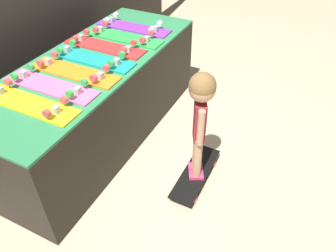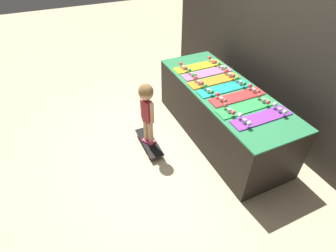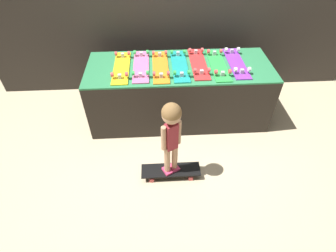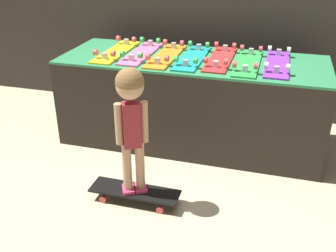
{
  "view_description": "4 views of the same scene",
  "coord_description": "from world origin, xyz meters",
  "px_view_note": "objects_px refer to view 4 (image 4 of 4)",
  "views": [
    {
      "loc": [
        -1.91,
        -1.13,
        2.07
      ],
      "look_at": [
        -0.06,
        -0.22,
        0.39
      ],
      "focal_mm": 35.0,
      "sensor_mm": 36.0,
      "label": 1
    },
    {
      "loc": [
        2.42,
        -1.41,
        2.6
      ],
      "look_at": [
        -0.03,
        -0.3,
        0.41
      ],
      "focal_mm": 28.0,
      "sensor_mm": 36.0,
      "label": 2
    },
    {
      "loc": [
        -0.31,
        -2.33,
        2.43
      ],
      "look_at": [
        -0.18,
        -0.21,
        0.45
      ],
      "focal_mm": 28.0,
      "sensor_mm": 36.0,
      "label": 3
    },
    {
      "loc": [
        0.71,
        -2.71,
        1.77
      ],
      "look_at": [
        -0.01,
        -0.23,
        0.49
      ],
      "focal_mm": 42.0,
      "sensor_mm": 36.0,
      "label": 4
    }
  ],
  "objects_px": {
    "skateboard_orange_on_rack": "(166,55)",
    "skateboard_green_on_rack": "(248,62)",
    "skateboard_teal_on_rack": "(193,57)",
    "skateboard_purple_on_rack": "(278,63)",
    "skateboard_pink_on_rack": "(141,52)",
    "child": "(131,109)",
    "skateboard_yellow_on_rack": "(116,51)",
    "skateboard_red_on_rack": "(221,58)",
    "skateboard_on_floor": "(135,192)"
  },
  "relations": [
    {
      "from": "skateboard_pink_on_rack",
      "to": "skateboard_teal_on_rack",
      "type": "xyz_separation_m",
      "value": [
        0.47,
        -0.02,
        0.0
      ]
    },
    {
      "from": "skateboard_yellow_on_rack",
      "to": "child",
      "type": "bearing_deg",
      "value": -62.65
    },
    {
      "from": "skateboard_green_on_rack",
      "to": "skateboard_pink_on_rack",
      "type": "bearing_deg",
      "value": 178.28
    },
    {
      "from": "skateboard_teal_on_rack",
      "to": "skateboard_purple_on_rack",
      "type": "distance_m",
      "value": 0.71
    },
    {
      "from": "skateboard_orange_on_rack",
      "to": "skateboard_teal_on_rack",
      "type": "relative_size",
      "value": 1.0
    },
    {
      "from": "skateboard_orange_on_rack",
      "to": "skateboard_green_on_rack",
      "type": "distance_m",
      "value": 0.71
    },
    {
      "from": "skateboard_green_on_rack",
      "to": "skateboard_yellow_on_rack",
      "type": "bearing_deg",
      "value": 179.49
    },
    {
      "from": "skateboard_pink_on_rack",
      "to": "skateboard_green_on_rack",
      "type": "relative_size",
      "value": 1.0
    },
    {
      "from": "skateboard_purple_on_rack",
      "to": "child",
      "type": "distance_m",
      "value": 1.38
    },
    {
      "from": "skateboard_on_floor",
      "to": "skateboard_teal_on_rack",
      "type": "bearing_deg",
      "value": 80.58
    },
    {
      "from": "skateboard_teal_on_rack",
      "to": "skateboard_green_on_rack",
      "type": "bearing_deg",
      "value": -1.34
    },
    {
      "from": "skateboard_purple_on_rack",
      "to": "skateboard_pink_on_rack",
      "type": "bearing_deg",
      "value": -179.56
    },
    {
      "from": "skateboard_teal_on_rack",
      "to": "skateboard_on_floor",
      "type": "bearing_deg",
      "value": -99.42
    },
    {
      "from": "skateboard_on_floor",
      "to": "skateboard_green_on_rack",
      "type": "bearing_deg",
      "value": 57.88
    },
    {
      "from": "skateboard_orange_on_rack",
      "to": "skateboard_red_on_rack",
      "type": "bearing_deg",
      "value": 5.3
    },
    {
      "from": "skateboard_pink_on_rack",
      "to": "skateboard_purple_on_rack",
      "type": "xyz_separation_m",
      "value": [
        1.18,
        0.01,
        0.0
      ]
    },
    {
      "from": "skateboard_pink_on_rack",
      "to": "child",
      "type": "bearing_deg",
      "value": -74.12
    },
    {
      "from": "skateboard_green_on_rack",
      "to": "skateboard_on_floor",
      "type": "relative_size",
      "value": 1.15
    },
    {
      "from": "skateboard_pink_on_rack",
      "to": "child",
      "type": "relative_size",
      "value": 0.82
    },
    {
      "from": "skateboard_red_on_rack",
      "to": "skateboard_green_on_rack",
      "type": "relative_size",
      "value": 1.0
    },
    {
      "from": "skateboard_orange_on_rack",
      "to": "skateboard_green_on_rack",
      "type": "height_order",
      "value": "same"
    },
    {
      "from": "skateboard_yellow_on_rack",
      "to": "skateboard_red_on_rack",
      "type": "distance_m",
      "value": 0.95
    },
    {
      "from": "skateboard_green_on_rack",
      "to": "child",
      "type": "distance_m",
      "value": 1.21
    },
    {
      "from": "skateboard_pink_on_rack",
      "to": "skateboard_red_on_rack",
      "type": "relative_size",
      "value": 1.0
    },
    {
      "from": "skateboard_red_on_rack",
      "to": "skateboard_green_on_rack",
      "type": "bearing_deg",
      "value": -11.29
    },
    {
      "from": "skateboard_yellow_on_rack",
      "to": "skateboard_red_on_rack",
      "type": "bearing_deg",
      "value": 2.22
    },
    {
      "from": "child",
      "to": "skateboard_pink_on_rack",
      "type": "bearing_deg",
      "value": 79.31
    },
    {
      "from": "skateboard_orange_on_rack",
      "to": "child",
      "type": "bearing_deg",
      "value": -86.44
    },
    {
      "from": "skateboard_pink_on_rack",
      "to": "skateboard_yellow_on_rack",
      "type": "bearing_deg",
      "value": -175.66
    },
    {
      "from": "skateboard_pink_on_rack",
      "to": "skateboard_teal_on_rack",
      "type": "distance_m",
      "value": 0.47
    },
    {
      "from": "skateboard_orange_on_rack",
      "to": "child",
      "type": "relative_size",
      "value": 0.82
    },
    {
      "from": "skateboard_yellow_on_rack",
      "to": "skateboard_orange_on_rack",
      "type": "relative_size",
      "value": 1.0
    },
    {
      "from": "skateboard_on_floor",
      "to": "child",
      "type": "bearing_deg",
      "value": 0.0
    },
    {
      "from": "skateboard_yellow_on_rack",
      "to": "skateboard_purple_on_rack",
      "type": "relative_size",
      "value": 1.0
    },
    {
      "from": "skateboard_teal_on_rack",
      "to": "skateboard_on_floor",
      "type": "distance_m",
      "value": 1.28
    },
    {
      "from": "skateboard_red_on_rack",
      "to": "skateboard_green_on_rack",
      "type": "height_order",
      "value": "same"
    },
    {
      "from": "skateboard_red_on_rack",
      "to": "skateboard_purple_on_rack",
      "type": "bearing_deg",
      "value": -1.17
    },
    {
      "from": "skateboard_purple_on_rack",
      "to": "skateboard_on_floor",
      "type": "height_order",
      "value": "skateboard_purple_on_rack"
    },
    {
      "from": "skateboard_teal_on_rack",
      "to": "child",
      "type": "height_order",
      "value": "child"
    },
    {
      "from": "skateboard_teal_on_rack",
      "to": "child",
      "type": "bearing_deg",
      "value": -99.42
    },
    {
      "from": "skateboard_teal_on_rack",
      "to": "skateboard_purple_on_rack",
      "type": "bearing_deg",
      "value": 2.14
    },
    {
      "from": "skateboard_yellow_on_rack",
      "to": "skateboard_pink_on_rack",
      "type": "bearing_deg",
      "value": 4.34
    },
    {
      "from": "skateboard_orange_on_rack",
      "to": "skateboard_green_on_rack",
      "type": "relative_size",
      "value": 1.0
    },
    {
      "from": "skateboard_orange_on_rack",
      "to": "skateboard_on_floor",
      "type": "height_order",
      "value": "skateboard_orange_on_rack"
    },
    {
      "from": "skateboard_teal_on_rack",
      "to": "skateboard_on_floor",
      "type": "xyz_separation_m",
      "value": [
        -0.17,
        -1.04,
        -0.73
      ]
    },
    {
      "from": "skateboard_pink_on_rack",
      "to": "skateboard_red_on_rack",
      "type": "xyz_separation_m",
      "value": [
        0.71,
        0.02,
        0.0
      ]
    },
    {
      "from": "skateboard_red_on_rack",
      "to": "child",
      "type": "bearing_deg",
      "value": -110.82
    },
    {
      "from": "skateboard_on_floor",
      "to": "child",
      "type": "distance_m",
      "value": 0.66
    },
    {
      "from": "skateboard_red_on_rack",
      "to": "skateboard_green_on_rack",
      "type": "xyz_separation_m",
      "value": [
        0.24,
        -0.05,
        0.0
      ]
    },
    {
      "from": "skateboard_on_floor",
      "to": "skateboard_orange_on_rack",
      "type": "bearing_deg",
      "value": 93.56
    }
  ]
}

